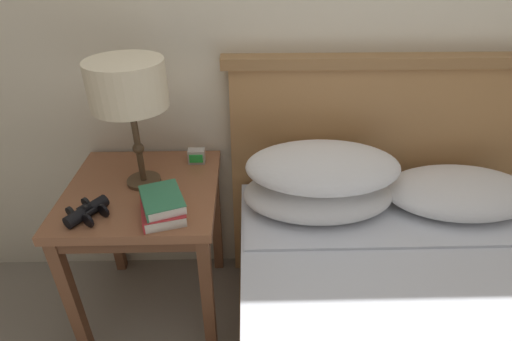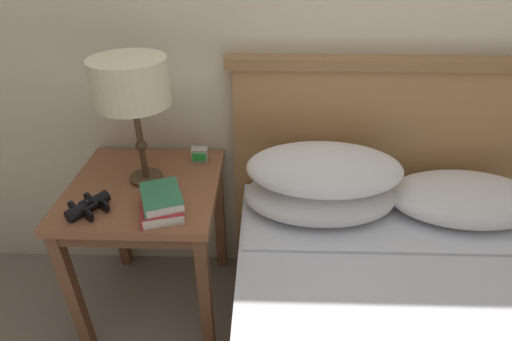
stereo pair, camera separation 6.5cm
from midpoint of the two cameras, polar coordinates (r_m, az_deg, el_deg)
nightstand at (r=1.66m, az=-16.69°, el=-4.90°), size 0.58×0.58×0.67m
table_lamp at (r=1.48m, az=-19.09°, el=11.14°), size 0.27×0.27×0.48m
book_on_nightstand at (r=1.44m, az=-14.53°, el=-5.49°), size 0.19×0.22×0.04m
book_stacked_on_top at (r=1.42m, az=-14.64°, el=-4.08°), size 0.19×0.22×0.04m
binoculars_pair at (r=1.51m, az=-24.14°, el=-5.36°), size 0.16×0.16×0.05m
alarm_clock at (r=1.72m, az=-9.57°, el=2.03°), size 0.07×0.05×0.06m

